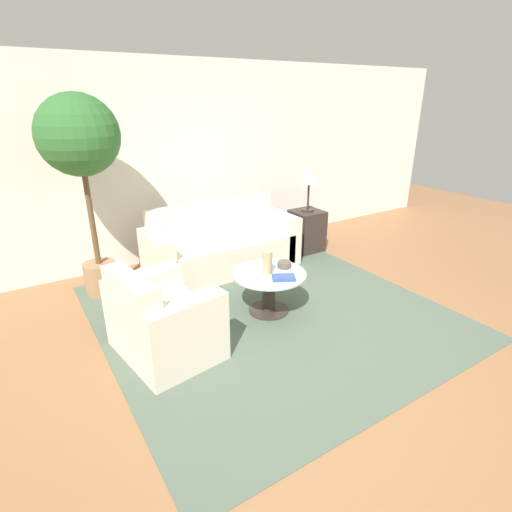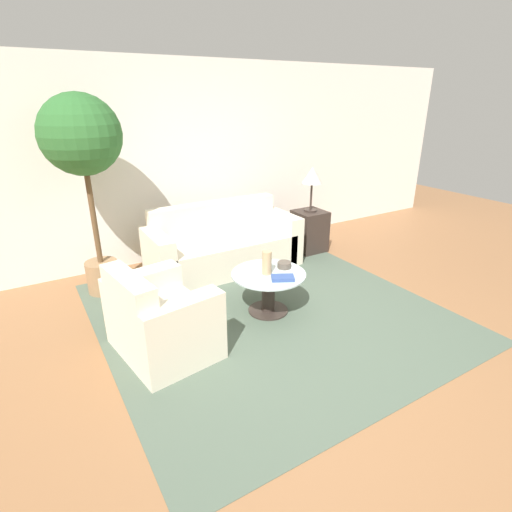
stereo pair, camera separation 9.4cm
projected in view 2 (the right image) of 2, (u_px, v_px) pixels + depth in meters
ground_plane at (303, 353)px, 3.58m from camera, size 14.00×14.00×0.00m
wall_back at (177, 163)px, 5.35m from camera, size 10.00×0.06×2.60m
rug at (268, 311)px, 4.27m from camera, size 3.34×3.43×0.01m
sofa_main at (222, 247)px, 5.24m from camera, size 1.96×0.78×0.85m
armchair at (157, 324)px, 3.48m from camera, size 0.85×1.02×0.82m
coffee_table at (268, 287)px, 4.16m from camera, size 0.77×0.77×0.45m
side_table at (309, 231)px, 5.84m from camera, size 0.42×0.42×0.60m
table_lamp at (312, 177)px, 5.54m from camera, size 0.29×0.29×0.63m
potted_plant at (83, 148)px, 4.10m from camera, size 0.83×0.83×2.19m
vase at (267, 263)px, 4.04m from camera, size 0.10×0.10×0.25m
bowl at (284, 265)px, 4.22m from camera, size 0.15×0.15×0.06m
book_stack at (283, 278)px, 3.95m from camera, size 0.26×0.22×0.04m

